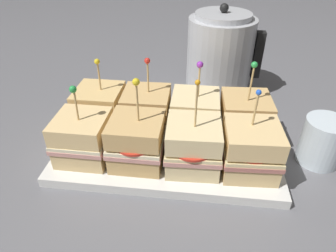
{
  "coord_description": "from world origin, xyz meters",
  "views": [
    {
      "loc": [
        0.05,
        -0.44,
        0.37
      ],
      "look_at": [
        0.0,
        0.0,
        0.06
      ],
      "focal_mm": 32.0,
      "sensor_mm": 36.0,
      "label": 1
    }
  ],
  "objects_px": {
    "kettle_steel": "(220,55)",
    "drinking_glass": "(322,141)",
    "sandwich_back_far_left": "(100,108)",
    "sandwich_back_center_left": "(147,111)",
    "sandwich_front_far_left": "(83,138)",
    "sandwich_back_center_right": "(195,115)",
    "sandwich_back_far_right": "(245,118)",
    "serving_platter": "(168,149)",
    "sandwich_front_far_right": "(251,149)",
    "sandwich_front_center_left": "(137,141)",
    "sandwich_front_center_right": "(193,146)"
  },
  "relations": [
    {
      "from": "kettle_steel",
      "to": "drinking_glass",
      "type": "xyz_separation_m",
      "value": [
        0.18,
        -0.25,
        -0.05
      ]
    },
    {
      "from": "sandwich_back_far_left",
      "to": "sandwich_back_center_left",
      "type": "bearing_deg",
      "value": -0.45
    },
    {
      "from": "sandwich_front_far_left",
      "to": "sandwich_back_far_left",
      "type": "bearing_deg",
      "value": 89.17
    },
    {
      "from": "sandwich_front_far_left",
      "to": "sandwich_back_center_right",
      "type": "height_order",
      "value": "sandwich_back_center_right"
    },
    {
      "from": "sandwich_back_center_left",
      "to": "sandwich_back_far_right",
      "type": "relative_size",
      "value": 0.96
    },
    {
      "from": "sandwich_back_center_left",
      "to": "sandwich_back_center_right",
      "type": "height_order",
      "value": "same"
    },
    {
      "from": "serving_platter",
      "to": "kettle_steel",
      "type": "relative_size",
      "value": 1.87
    },
    {
      "from": "drinking_glass",
      "to": "sandwich_front_far_left",
      "type": "bearing_deg",
      "value": -172.0
    },
    {
      "from": "sandwich_back_far_left",
      "to": "kettle_steel",
      "type": "distance_m",
      "value": 0.32
    },
    {
      "from": "serving_platter",
      "to": "sandwich_back_far_left",
      "type": "relative_size",
      "value": 2.78
    },
    {
      "from": "sandwich_front_far_right",
      "to": "drinking_glass",
      "type": "height_order",
      "value": "sandwich_front_far_right"
    },
    {
      "from": "sandwich_back_far_left",
      "to": "sandwich_front_center_left",
      "type": "bearing_deg",
      "value": -45.68
    },
    {
      "from": "sandwich_back_center_right",
      "to": "drinking_glass",
      "type": "xyz_separation_m",
      "value": [
        0.23,
        -0.03,
        -0.02
      ]
    },
    {
      "from": "drinking_glass",
      "to": "kettle_steel",
      "type": "bearing_deg",
      "value": 125.36
    },
    {
      "from": "serving_platter",
      "to": "sandwich_front_far_right",
      "type": "xyz_separation_m",
      "value": [
        0.14,
        -0.05,
        0.05
      ]
    },
    {
      "from": "sandwich_front_far_left",
      "to": "kettle_steel",
      "type": "height_order",
      "value": "kettle_steel"
    },
    {
      "from": "serving_platter",
      "to": "sandwich_back_far_left",
      "type": "bearing_deg",
      "value": 161.16
    },
    {
      "from": "sandwich_front_far_left",
      "to": "sandwich_front_far_right",
      "type": "xyz_separation_m",
      "value": [
        0.28,
        -0.0,
        0.0
      ]
    },
    {
      "from": "sandwich_back_center_left",
      "to": "kettle_steel",
      "type": "relative_size",
      "value": 0.7
    },
    {
      "from": "sandwich_back_center_right",
      "to": "kettle_steel",
      "type": "distance_m",
      "value": 0.23
    },
    {
      "from": "sandwich_front_center_left",
      "to": "sandwich_back_far_right",
      "type": "relative_size",
      "value": 1.0
    },
    {
      "from": "sandwich_back_center_right",
      "to": "sandwich_back_far_right",
      "type": "height_order",
      "value": "sandwich_back_far_right"
    },
    {
      "from": "sandwich_back_far_left",
      "to": "sandwich_front_center_right",
      "type": "bearing_deg",
      "value": -27.17
    },
    {
      "from": "sandwich_front_center_left",
      "to": "sandwich_back_far_right",
      "type": "height_order",
      "value": "same"
    },
    {
      "from": "serving_platter",
      "to": "sandwich_back_far_right",
      "type": "bearing_deg",
      "value": 18.55
    },
    {
      "from": "sandwich_front_far_left",
      "to": "kettle_steel",
      "type": "xyz_separation_m",
      "value": [
        0.24,
        0.31,
        0.04
      ]
    },
    {
      "from": "sandwich_front_far_left",
      "to": "drinking_glass",
      "type": "bearing_deg",
      "value": 8.0
    },
    {
      "from": "serving_platter",
      "to": "sandwich_front_far_left",
      "type": "xyz_separation_m",
      "value": [
        -0.14,
        -0.05,
        0.05
      ]
    },
    {
      "from": "sandwich_back_far_right",
      "to": "sandwich_back_center_right",
      "type": "bearing_deg",
      "value": -178.85
    },
    {
      "from": "sandwich_front_far_left",
      "to": "drinking_glass",
      "type": "relative_size",
      "value": 1.63
    },
    {
      "from": "sandwich_back_center_left",
      "to": "drinking_glass",
      "type": "xyz_separation_m",
      "value": [
        0.32,
        -0.04,
        -0.02
      ]
    },
    {
      "from": "sandwich_back_center_right",
      "to": "kettle_steel",
      "type": "bearing_deg",
      "value": 77.47
    },
    {
      "from": "sandwich_back_center_right",
      "to": "sandwich_back_far_right",
      "type": "relative_size",
      "value": 0.96
    },
    {
      "from": "drinking_glass",
      "to": "sandwich_back_center_left",
      "type": "bearing_deg",
      "value": 173.76
    },
    {
      "from": "sandwich_front_center_left",
      "to": "sandwich_back_far_left",
      "type": "bearing_deg",
      "value": 134.32
    },
    {
      "from": "sandwich_front_center_left",
      "to": "sandwich_back_center_right",
      "type": "relative_size",
      "value": 1.05
    },
    {
      "from": "kettle_steel",
      "to": "sandwich_back_center_left",
      "type": "bearing_deg",
      "value": -123.07
    },
    {
      "from": "serving_platter",
      "to": "sandwich_front_center_left",
      "type": "distance_m",
      "value": 0.08
    },
    {
      "from": "sandwich_front_center_left",
      "to": "kettle_steel",
      "type": "xyz_separation_m",
      "value": [
        0.14,
        0.31,
        0.04
      ]
    },
    {
      "from": "serving_platter",
      "to": "sandwich_back_center_right",
      "type": "relative_size",
      "value": 2.67
    },
    {
      "from": "sandwich_front_far_right",
      "to": "sandwich_back_center_right",
      "type": "distance_m",
      "value": 0.13
    },
    {
      "from": "sandwich_front_center_left",
      "to": "sandwich_back_center_right",
      "type": "xyz_separation_m",
      "value": [
        0.09,
        0.09,
        -0.0
      ]
    },
    {
      "from": "sandwich_back_far_left",
      "to": "sandwich_back_center_right",
      "type": "xyz_separation_m",
      "value": [
        0.19,
        -0.0,
        0.0
      ]
    },
    {
      "from": "sandwich_front_far_left",
      "to": "sandwich_back_far_left",
      "type": "xyz_separation_m",
      "value": [
        0.0,
        0.09,
        0.0
      ]
    },
    {
      "from": "sandwich_front_far_right",
      "to": "sandwich_back_far_left",
      "type": "xyz_separation_m",
      "value": [
        -0.28,
        0.1,
        0.0
      ]
    },
    {
      "from": "sandwich_front_center_left",
      "to": "drinking_glass",
      "type": "bearing_deg",
      "value": 10.53
    },
    {
      "from": "sandwich_front_far_right",
      "to": "sandwich_back_center_left",
      "type": "xyz_separation_m",
      "value": [
        -0.19,
        0.09,
        0.0
      ]
    },
    {
      "from": "sandwich_front_far_right",
      "to": "kettle_steel",
      "type": "height_order",
      "value": "kettle_steel"
    },
    {
      "from": "sandwich_back_far_left",
      "to": "drinking_glass",
      "type": "height_order",
      "value": "sandwich_back_far_left"
    },
    {
      "from": "sandwich_back_center_left",
      "to": "sandwich_front_center_right",
      "type": "bearing_deg",
      "value": -45.3
    }
  ]
}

